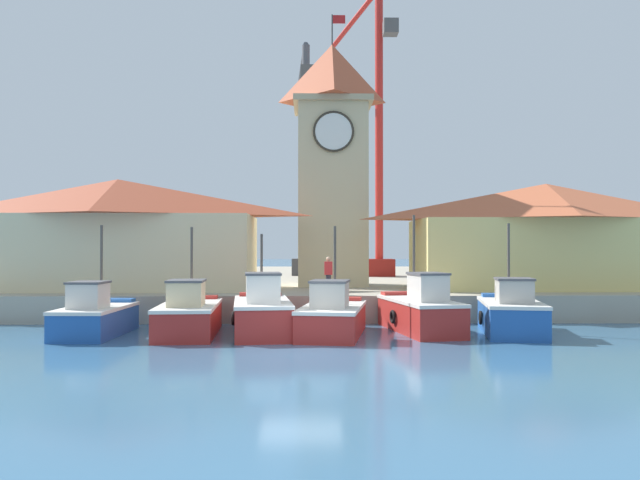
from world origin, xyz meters
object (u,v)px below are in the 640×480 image
Objects in this scene: fishing_boat_center at (420,311)px; warehouse_left at (118,233)px; fishing_boat_mid_right at (511,314)px; fishing_boat_mid_left at (333,316)px; warehouse_right at (546,235)px; dock_worker_near_tower at (328,275)px; fishing_boat_left_inner at (262,313)px; fishing_boat_far_left at (95,317)px; port_crane_far at (378,163)px; fishing_boat_left_outer at (189,315)px; port_crane_near at (306,184)px; clock_tower at (332,158)px.

fishing_boat_center is 0.40× the size of warehouse_left.
fishing_boat_mid_left is at bearing -177.74° from fishing_boat_mid_right.
warehouse_right is 8.07× the size of dock_worker_near_tower.
fishing_boat_mid_left is at bearing -143.76° from warehouse_right.
fishing_boat_center is at bearing -136.65° from warehouse_right.
fishing_boat_left_inner is 0.99× the size of fishing_boat_mid_left.
fishing_boat_mid_left is at bearing -0.81° from fishing_boat_far_left.
port_crane_far is (0.68, 20.43, 8.37)m from fishing_boat_center.
fishing_boat_center is 1.11× the size of fishing_boat_mid_right.
fishing_boat_far_left reaches higher than fishing_boat_left_outer.
warehouse_left is (-1.53, 7.59, 3.19)m from fishing_boat_far_left.
warehouse_left is 18.07m from port_crane_near.
clock_tower is at bearing 106.82° from fishing_boat_center.
port_crane_far reaches higher than fishing_boat_left_outer.
clock_tower is 8.91× the size of dock_worker_near_tower.
fishing_boat_mid_right is at bearing 0.09° from fishing_boat_left_outer.
fishing_boat_left_outer reaches higher than fishing_boat_left_inner.
warehouse_right is (10.81, 7.92, 3.10)m from fishing_boat_mid_left.
clock_tower is at bearing 86.44° from dock_worker_near_tower.
warehouse_left reaches higher than fishing_boat_left_inner.
dock_worker_near_tower is (1.08, -18.84, -5.80)m from port_crane_near.
fishing_boat_center is at bearing -27.09° from warehouse_left.
port_crane_near is 10.47× the size of dock_worker_near_tower.
clock_tower is 0.71× the size of port_crane_far.
clock_tower is 12.39m from port_crane_near.
clock_tower is 0.85× the size of port_crane_near.
port_crane_far is (3.62, 10.71, 1.22)m from clock_tower.
warehouse_left is (-10.45, -2.88, -4.06)m from clock_tower.
warehouse_left is (-13.39, 6.85, 3.09)m from fishing_boat_center.
fishing_boat_mid_right is at bearing -71.32° from port_crane_near.
fishing_boat_left_outer is 0.38× the size of warehouse_left.
port_crane_near reaches higher than fishing_boat_center.
fishing_boat_mid_right is at bearing 0.10° from fishing_boat_left_inner.
fishing_boat_mid_left is 6.56m from fishing_boat_mid_right.
warehouse_right reaches higher than fishing_boat_mid_left.
fishing_boat_mid_right reaches higher than fishing_boat_far_left.
clock_tower is at bearing -83.13° from port_crane_near.
fishing_boat_far_left is 5.98m from fishing_boat_left_inner.
port_crane_near is at bearing 71.92° from fishing_boat_far_left.
fishing_boat_left_outer is 6.55m from dock_worker_near_tower.
warehouse_right reaches higher than fishing_boat_center.
fishing_boat_left_outer is 0.35× the size of clock_tower.
dock_worker_near_tower is (-0.02, 4.05, 1.31)m from fishing_boat_mid_left.
fishing_boat_far_left is 0.25× the size of port_crane_near.
fishing_boat_left_outer is 0.39× the size of warehouse_right.
warehouse_right reaches higher than fishing_boat_mid_right.
fishing_boat_mid_right reaches higher than fishing_boat_left_outer.
fishing_boat_mid_right is at bearing 0.52° from fishing_boat_far_left.
fishing_boat_center is at bearing -78.65° from port_crane_near.
port_crane_near is (1.46, 22.65, 7.01)m from fishing_boat_left_inner.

